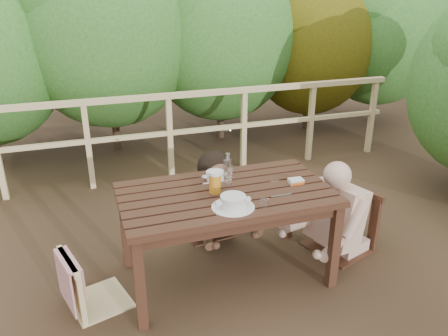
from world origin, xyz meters
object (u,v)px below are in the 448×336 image
object	(u,v)px
chair_left	(94,254)
bottle	(228,171)
table	(226,235)
beer_glass	(215,183)
chair_right	(343,197)
tumbler	(264,204)
soup_far	(215,176)
woman	(206,167)
bread_roll	(237,198)
soup_near	(233,202)
butter_tub	(296,182)
chair_far	(207,190)
diner_right	(349,175)

from	to	relation	value
chair_left	bottle	distance (m)	1.12
table	beer_glass	bearing A→B (deg)	167.99
chair_right	tumbler	xyz separation A→B (m)	(-0.89, -0.38, 0.26)
soup_far	bottle	xyz separation A→B (m)	(0.06, -0.14, 0.10)
beer_glass	tumbler	size ratio (longest dim) A/B	2.40
woman	bread_roll	xyz separation A→B (m)	(-0.03, -0.87, 0.11)
chair_left	soup_near	distance (m)	1.03
bread_roll	butter_tub	distance (m)	0.55
soup_far	beer_glass	xyz separation A→B (m)	(-0.07, -0.22, 0.05)
chair_far	woman	distance (m)	0.22
bottle	beer_glass	bearing A→B (deg)	-147.05
chair_right	bottle	distance (m)	1.07
beer_glass	bottle	xyz separation A→B (m)	(0.12, 0.08, 0.05)
soup_far	tumbler	size ratio (longest dim) A/B	3.24
chair_far	bread_roll	bearing A→B (deg)	-99.30
soup_near	diner_right	bearing A→B (deg)	15.27
beer_glass	woman	bearing A→B (deg)	79.27
chair_left	tumbler	distance (m)	1.23
soup_far	butter_tub	size ratio (longest dim) A/B	2.16
woman	bottle	xyz separation A→B (m)	(-0.00, -0.60, 0.21)
chair_right	butter_tub	distance (m)	0.57
chair_far	beer_glass	bearing A→B (deg)	-108.66
table	bread_roll	distance (m)	0.43
chair_far	beer_glass	size ratio (longest dim) A/B	4.78
soup_near	woman	bearing A→B (deg)	84.99
tumbler	bread_roll	bearing A→B (deg)	134.38
table	tumbler	xyz separation A→B (m)	(0.17, -0.32, 0.40)
soup_near	table	bearing A→B (deg)	82.33
bread_roll	beer_glass	xyz separation A→B (m)	(-0.10, 0.19, 0.05)
bread_roll	tumbler	xyz separation A→B (m)	(0.14, -0.15, -0.00)
beer_glass	chair_far	bearing A→B (deg)	78.96
chair_right	tumbler	bearing A→B (deg)	-85.11
diner_right	chair_left	bearing A→B (deg)	73.97
chair_far	beer_glass	xyz separation A→B (m)	(-0.13, -0.66, 0.38)
soup_far	bread_roll	bearing A→B (deg)	-85.11
woman	soup_far	size ratio (longest dim) A/B	5.35
table	soup_far	size ratio (longest dim) A/B	6.47
woman	butter_tub	distance (m)	0.89
table	bottle	size ratio (longest dim) A/B	5.70
diner_right	beer_glass	distance (m)	1.17
butter_tub	table	bearing A→B (deg)	179.72
chair_right	bread_roll	distance (m)	1.09
woman	butter_tub	world-z (taller)	woman
chair_right	soup_near	bearing A→B (deg)	-92.58
table	diner_right	distance (m)	1.13
diner_right	tumbler	size ratio (longest dim) A/B	18.57
chair_left	soup_far	distance (m)	1.06
chair_far	diner_right	size ratio (longest dim) A/B	0.62
soup_far	bread_roll	xyz separation A→B (m)	(0.03, -0.41, -0.00)
table	diner_right	world-z (taller)	diner_right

